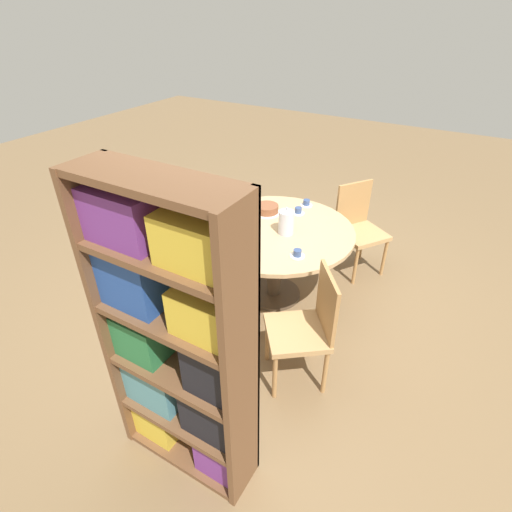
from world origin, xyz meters
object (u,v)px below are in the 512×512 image
object	(u,v)px
cup_a	(297,254)
cup_b	(298,211)
chair_c	(306,326)
cup_c	(306,203)
chair_a	(359,227)
coffee_pot	(286,222)
cake_main	(267,209)
water_bottle	(250,214)
chair_b	(187,227)
bookshelf	(178,347)

from	to	relation	value
cup_a	cup_b	size ratio (longest dim) A/B	1.00
cup_b	chair_c	bearing A→B (deg)	118.46
chair_c	cup_c	world-z (taller)	chair_c
cup_b	cup_c	world-z (taller)	same
chair_a	coffee_pot	world-z (taller)	coffee_pot
chair_c	cake_main	distance (m)	1.34
water_bottle	cup_c	world-z (taller)	water_bottle
chair_a	cup_c	bearing A→B (deg)	156.12
chair_b	cup_b	size ratio (longest dim) A/B	7.68
chair_a	bookshelf	distance (m)	2.56
bookshelf	coffee_pot	distance (m)	1.65
chair_a	cup_c	world-z (taller)	chair_a
chair_b	cup_a	size ratio (longest dim) A/B	7.68
chair_c	coffee_pot	distance (m)	0.97
cake_main	chair_c	bearing A→B (deg)	131.39
chair_a	cup_a	size ratio (longest dim) A/B	7.68
chair_a	chair_b	world-z (taller)	same
chair_a	bookshelf	world-z (taller)	bookshelf
coffee_pot	water_bottle	bearing A→B (deg)	5.17
cup_c	cake_main	bearing A→B (deg)	53.01
coffee_pot	cup_a	distance (m)	0.39
cup_b	water_bottle	bearing A→B (deg)	57.76
chair_b	cake_main	size ratio (longest dim) A/B	3.73
chair_c	cup_c	size ratio (longest dim) A/B	7.68
cup_a	cup_c	world-z (taller)	same
chair_c	coffee_pot	world-z (taller)	coffee_pot
chair_b	chair_c	world-z (taller)	same
chair_b	bookshelf	world-z (taller)	bookshelf
chair_c	cup_a	xyz separation A→B (m)	(0.30, -0.44, 0.27)
bookshelf	cake_main	world-z (taller)	bookshelf
chair_c	cake_main	world-z (taller)	chair_c
chair_b	water_bottle	distance (m)	0.85
cup_b	cup_c	distance (m)	0.20
chair_a	cake_main	world-z (taller)	chair_a
water_bottle	chair_c	bearing A→B (deg)	141.49
chair_a	cup_c	xyz separation A→B (m)	(0.47, 0.29, 0.27)
coffee_pot	chair_b	bearing A→B (deg)	0.07
bookshelf	cup_c	xyz separation A→B (m)	(0.27, -2.22, -0.15)
cake_main	cup_b	world-z (taller)	cake_main
chair_b	cup_b	distance (m)	1.14
bookshelf	cup_b	distance (m)	2.05
chair_b	chair_c	xyz separation A→B (m)	(-1.65, 0.73, 0.00)
water_bottle	chair_b	bearing A→B (deg)	-2.17
coffee_pot	cup_c	bearing A→B (deg)	-82.87
coffee_pot	cake_main	distance (m)	0.42
chair_a	water_bottle	distance (m)	1.22
chair_a	chair_c	bearing A→B (deg)	-140.50
cup_b	chair_b	bearing A→B (deg)	20.88
cup_b	cup_c	size ratio (longest dim) A/B	1.00
chair_b	cup_c	world-z (taller)	chair_b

